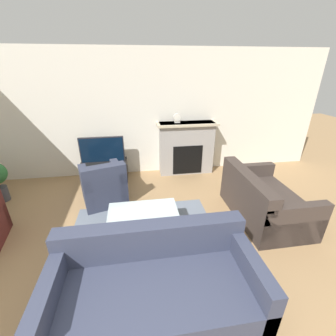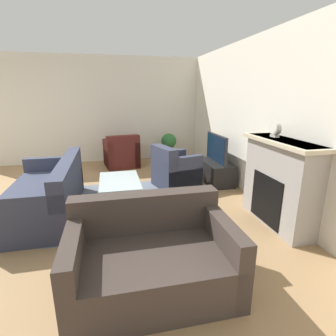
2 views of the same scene
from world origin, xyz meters
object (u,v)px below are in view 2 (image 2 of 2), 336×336
Objects in this scene: couch_sectional at (47,195)px; coffee_table at (120,182)px; armchair_accent at (175,172)px; potted_plant at (169,144)px; tv at (216,148)px; mantel_clock at (275,129)px; couch_loveseat at (151,259)px; armchair_by_window at (122,155)px.

coffee_table is (-0.06, 1.10, 0.11)m from couch_sectional.
armchair_accent is 1.23× the size of potted_plant.
tv is at bearing -101.74° from armchair_accent.
potted_plant is 3.66m from mantel_clock.
coffee_table is 2.96m from potted_plant.
couch_loveseat is at bearing -14.71° from potted_plant.
tv is 0.98m from armchair_accent.
mantel_clock is at bearing 67.21° from coffee_table.
armchair_by_window is 2.38m from coffee_table.
coffee_table is at bearing 93.17° from couch_sectional.
potted_plant is at bearing 151.62° from coffee_table.
coffee_table is at bearing 105.06° from armchair_accent.
armchair_accent is at bearing 71.59° from couch_loveseat.
couch_sectional is at bearing -104.45° from mantel_clock.
couch_loveseat is at bearing 5.83° from coffee_table.
couch_sectional reaches higher than coffee_table.
couch_loveseat is 1.96× the size of potted_plant.
armchair_accent is (-2.65, 0.88, 0.02)m from couch_loveseat.
armchair_accent is at bearing 109.53° from armchair_by_window.
couch_sectional is at bearing -75.19° from tv.
tv is 0.45× the size of couch_sectional.
armchair_by_window is 1.94m from armchair_accent.
mantel_clock is at bearing 75.55° from couch_sectional.
mantel_clock is at bearing 11.52° from potted_plant.
couch_sectional and armchair_by_window have the same top height.
couch_sectional is 2.31m from armchair_accent.
armchair_by_window is 0.97× the size of armchair_accent.
tv is at bearing 57.06° from couch_loveseat.
couch_sectional is at bearing 91.83° from armchair_accent.
potted_plant is at bearing -178.97° from armchair_by_window.
armchair_by_window is at bearing -131.68° from tv.
armchair_by_window is 1.19× the size of potted_plant.
tv reaches higher than couch_sectional.
armchair_by_window is at bearing 152.84° from couch_sectional.
potted_plant is (-2.66, 2.51, 0.19)m from couch_sectional.
mantel_clock is (3.49, 0.71, 0.83)m from potted_plant.
couch_sectional is at bearing 124.13° from couch_loveseat.
mantel_clock reaches higher than tv.
couch_loveseat and armchair_accent have the same top height.
potted_plant is at bearing 136.75° from couch_sectional.
tv is 3.21m from couch_sectional.
couch_sectional is 3.48m from mantel_clock.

